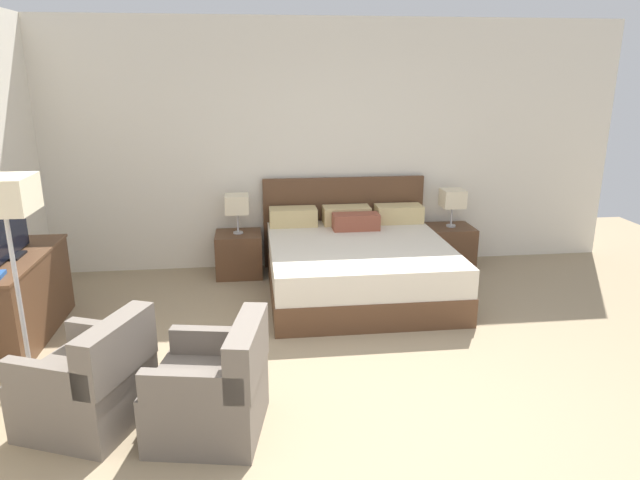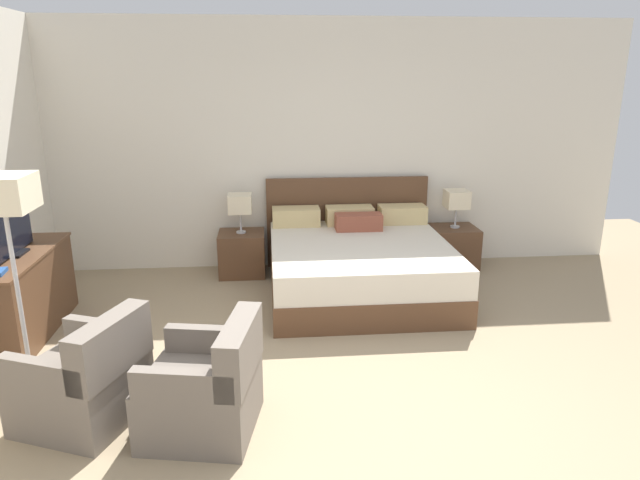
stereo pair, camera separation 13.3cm
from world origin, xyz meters
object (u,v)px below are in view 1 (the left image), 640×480
object	(u,v)px
nightstand_right	(449,246)
armchair_companion	(214,391)
floor_lamp	(4,208)
table_lamp_left	(237,205)
tv	(7,227)
bed	(357,263)
table_lamp_right	(453,199)
armchair_by_window	(90,385)
nightstand_left	(239,254)
dresser	(17,297)

from	to	relation	value
nightstand_right	armchair_companion	size ratio (longest dim) A/B	0.64
armchair_companion	floor_lamp	xyz separation A→B (m)	(-1.38, 0.72, 1.07)
table_lamp_left	floor_lamp	size ratio (longest dim) A/B	0.28
tv	armchair_companion	bearing A→B (deg)	-41.98
bed	tv	bearing A→B (deg)	-166.59
bed	armchair_companion	size ratio (longest dim) A/B	2.45
nightstand_right	floor_lamp	distance (m)	4.71
table_lamp_right	tv	distance (m)	4.57
armchair_by_window	floor_lamp	distance (m)	1.33
table_lamp_right	floor_lamp	xyz separation A→B (m)	(-3.98, -2.26, 0.53)
nightstand_left	tv	bearing A→B (deg)	-142.87
table_lamp_right	floor_lamp	world-z (taller)	floor_lamp
table_lamp_right	armchair_by_window	xyz separation A→B (m)	(-3.40, -2.81, -0.54)
nightstand_left	dresser	distance (m)	2.34
table_lamp_left	armchair_by_window	distance (m)	3.00
table_lamp_right	armchair_companion	xyz separation A→B (m)	(-2.60, -2.98, -0.54)
dresser	tv	world-z (taller)	tv
floor_lamp	tv	bearing A→B (deg)	113.06
nightstand_left	table_lamp_right	distance (m)	2.55
armchair_companion	floor_lamp	world-z (taller)	floor_lamp
nightstand_right	table_lamp_right	world-z (taller)	table_lamp_right
nightstand_left	floor_lamp	xyz separation A→B (m)	(-1.50, -2.26, 1.11)
bed	nightstand_right	size ratio (longest dim) A/B	3.82
bed	nightstand_right	bearing A→B (deg)	28.28
nightstand_right	armchair_by_window	distance (m)	4.41
nightstand_left	armchair_companion	bearing A→B (deg)	-92.14
bed	armchair_companion	distance (m)	2.68
dresser	armchair_by_window	xyz separation A→B (m)	(0.95, -1.39, -0.10)
bed	nightstand_left	size ratio (longest dim) A/B	3.82
table_lamp_right	armchair_by_window	size ratio (longest dim) A/B	0.49
nightstand_left	armchair_companion	distance (m)	2.98
bed	armchair_by_window	bearing A→B (deg)	-135.25
table_lamp_right	armchair_companion	size ratio (longest dim) A/B	0.55
bed	table_lamp_right	xyz separation A→B (m)	(1.24, 0.67, 0.52)
dresser	floor_lamp	world-z (taller)	floor_lamp
armchair_companion	tv	bearing A→B (deg)	138.02
armchair_by_window	floor_lamp	bearing A→B (deg)	136.78
tv	floor_lamp	distance (m)	0.99
table_lamp_left	armchair_companion	distance (m)	3.03
bed	floor_lamp	xyz separation A→B (m)	(-2.74, -1.59, 1.04)
bed	table_lamp_right	distance (m)	1.50
nightstand_right	floor_lamp	bearing A→B (deg)	-150.40
nightstand_right	table_lamp_right	distance (m)	0.58
bed	table_lamp_right	bearing A→B (deg)	28.33
nightstand_right	tv	size ratio (longest dim) A/B	0.69
tv	nightstand_left	bearing A→B (deg)	37.13
armchair_by_window	table_lamp_left	bearing A→B (deg)	71.96
nightstand_left	tv	xyz separation A→B (m)	(-1.86, -1.41, 0.76)
bed	floor_lamp	world-z (taller)	floor_lamp
nightstand_right	tv	world-z (taller)	tv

